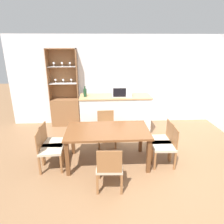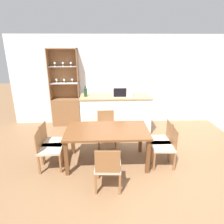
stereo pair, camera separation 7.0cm
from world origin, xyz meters
name	(u,v)px [view 2 (the right image)]	position (x,y,z in m)	size (l,w,h in m)	color
ground_plane	(144,172)	(0.00, 0.00, 0.00)	(18.00, 18.00, 0.00)	brown
wall_back	(129,80)	(0.00, 2.63, 1.27)	(6.80, 0.06, 2.55)	silver
kitchen_counter	(116,114)	(-0.42, 1.89, 0.50)	(1.85, 0.64, 1.01)	white
display_cabinet	(66,105)	(-1.84, 2.45, 0.61)	(0.80, 0.33, 2.18)	brown
dining_table	(107,134)	(-0.69, 0.38, 0.64)	(1.61, 0.90, 0.72)	brown
dining_chair_side_right_near	(165,146)	(0.44, 0.25, 0.41)	(0.44, 0.44, 0.80)	#C1B299
dining_chair_head_near	(108,167)	(-0.69, -0.39, 0.41)	(0.45, 0.45, 0.80)	#C1B299
dining_chair_head_far	(106,128)	(-0.69, 1.16, 0.41)	(0.45, 0.45, 0.80)	#C1B299
dining_chair_side_left_near	(48,149)	(-1.82, 0.25, 0.41)	(0.45, 0.45, 0.80)	#C1B299
dining_chair_side_left_far	(52,142)	(-1.82, 0.52, 0.41)	(0.46, 0.46, 0.80)	#C1B299
dining_chair_side_right_far	(161,140)	(0.44, 0.52, 0.41)	(0.43, 0.43, 0.80)	#C1B299
microwave	(122,91)	(-0.26, 1.91, 1.14)	(0.51, 0.40, 0.26)	silver
wine_bottle	(85,92)	(-1.21, 1.86, 1.12)	(0.08, 0.08, 0.27)	#193D23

